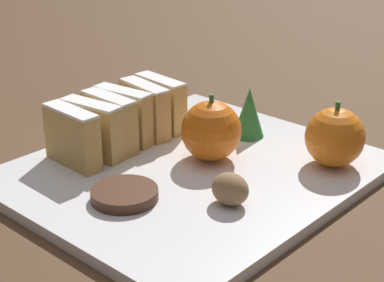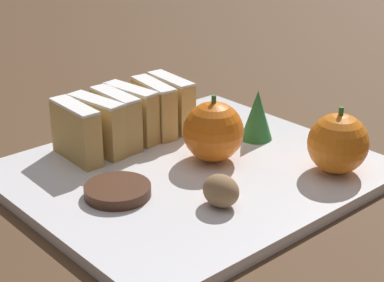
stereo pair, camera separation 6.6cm
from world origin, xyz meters
The scene contains 13 objects.
ground_plane centered at (0.00, 0.00, 0.00)m, with size 6.00×6.00×0.00m, color #513823.
serving_platter centered at (0.00, 0.00, 0.01)m, with size 0.31×0.35×0.01m.
stollen_slice_front centered at (-0.10, -0.08, 0.04)m, with size 0.07×0.02×0.06m.
stollen_slice_second centered at (-0.10, -0.05, 0.04)m, with size 0.07×0.03×0.06m.
stollen_slice_third centered at (-0.10, -0.02, 0.04)m, with size 0.07×0.02×0.06m.
stollen_slice_fourth centered at (-0.10, 0.00, 0.04)m, with size 0.07×0.03×0.06m.
stollen_slice_fifth centered at (-0.10, 0.03, 0.04)m, with size 0.07×0.03×0.06m.
stollen_slice_sixth centered at (-0.10, 0.06, 0.04)m, with size 0.07×0.03×0.06m.
orange_near centered at (0.10, 0.10, 0.04)m, with size 0.06×0.06×0.07m.
orange_far centered at (0.00, 0.03, 0.04)m, with size 0.06×0.06×0.07m.
walnut centered at (0.08, -0.03, 0.03)m, with size 0.04×0.03×0.03m.
chocolate_cookie centered at (0.00, -0.09, 0.02)m, with size 0.06×0.06×0.01m.
evergreen_sprig centered at (-0.01, 0.11, 0.04)m, with size 0.04×0.04×0.06m.
Camera 2 is at (0.45, -0.40, 0.30)m, focal length 60.00 mm.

